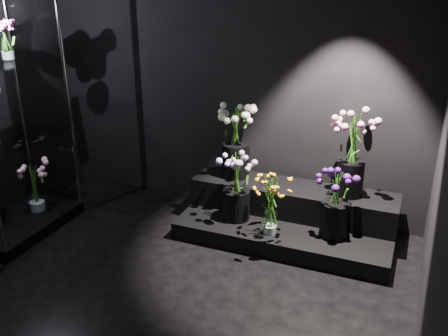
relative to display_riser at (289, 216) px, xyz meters
The scene contains 11 objects.
floor 1.79m from the display_riser, 115.81° to the right, with size 4.00×4.00×0.00m, color black.
wall_back 1.50m from the display_riser, 153.18° to the left, with size 4.00×4.00×0.00m, color black.
display_riser is the anchor object (origin of this frame).
display_case 2.78m from the display_riser, 159.50° to the right, with size 0.65×1.08×2.37m.
bouquet_orange_bells 0.45m from the display_riser, 102.44° to the right, with size 0.31×0.31×0.55m.
bouquet_lilac 0.61m from the display_riser, 155.88° to the right, with size 0.37×0.37×0.64m.
bouquet_purple 0.60m from the display_riser, 22.03° to the right, with size 0.34×0.34×0.63m.
bouquet_cream_roses 0.91m from the display_riser, 166.10° to the left, with size 0.38×0.38×0.73m.
bouquet_pink_roses 0.88m from the display_riser, 13.74° to the left, with size 0.47×0.47×0.77m.
bouquet_case_magenta 3.03m from the display_riser, 163.40° to the right, with size 0.25×0.25×0.35m.
bouquet_case_base_pink 2.52m from the display_riser, 163.93° to the right, with size 0.35×0.35×0.48m.
Camera 1 is at (1.80, -2.55, 2.40)m, focal length 40.00 mm.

